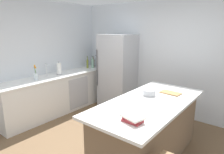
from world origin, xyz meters
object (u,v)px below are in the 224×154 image
(olive_oil_bottle, at_px, (87,63))
(refrigerator, at_px, (117,71))
(kitchen_island, at_px, (148,129))
(paper_towel_roll, at_px, (59,69))
(gin_bottle, at_px, (93,63))
(cutting_board, at_px, (170,93))
(sink_faucet, at_px, (47,70))
(flower_vase, at_px, (36,76))
(cookbook_stack, at_px, (133,118))
(soda_bottle, at_px, (96,62))
(syrup_bottle, at_px, (93,63))
(mixing_bowl, at_px, (149,93))

(olive_oil_bottle, bearing_deg, refrigerator, 8.32)
(kitchen_island, relative_size, paper_towel_roll, 6.74)
(gin_bottle, relative_size, olive_oil_bottle, 0.99)
(gin_bottle, height_order, cutting_board, gin_bottle)
(sink_faucet, xyz_separation_m, gin_bottle, (0.10, 1.38, -0.03))
(olive_oil_bottle, bearing_deg, sink_faucet, -89.31)
(kitchen_island, relative_size, refrigerator, 1.15)
(flower_vase, xyz_separation_m, paper_towel_roll, (-0.04, 0.63, 0.04))
(cookbook_stack, bearing_deg, sink_faucet, 165.47)
(paper_towel_roll, height_order, cookbook_stack, paper_towel_roll)
(paper_towel_roll, bearing_deg, soda_bottle, 89.34)
(sink_faucet, xyz_separation_m, paper_towel_roll, (0.04, 0.31, -0.02))
(sink_faucet, relative_size, cutting_board, 0.90)
(refrigerator, height_order, cookbook_stack, refrigerator)
(paper_towel_roll, relative_size, cookbook_stack, 1.07)
(soda_bottle, height_order, cutting_board, soda_bottle)
(soda_bottle, distance_m, gin_bottle, 0.20)
(syrup_bottle, bearing_deg, kitchen_island, -29.93)
(gin_bottle, distance_m, cutting_board, 2.74)
(kitchen_island, xyz_separation_m, olive_oil_bottle, (-2.63, 1.31, 0.56))
(soda_bottle, bearing_deg, mixing_bowl, -29.00)
(kitchen_island, height_order, cutting_board, cutting_board)
(soda_bottle, bearing_deg, syrup_bottle, -102.05)
(kitchen_island, xyz_separation_m, gin_bottle, (-2.51, 1.39, 0.57))
(mixing_bowl, bearing_deg, kitchen_island, -60.49)
(refrigerator, bearing_deg, flower_vase, -115.73)
(refrigerator, height_order, soda_bottle, refrigerator)
(refrigerator, height_order, mixing_bowl, refrigerator)
(kitchen_island, distance_m, cutting_board, 0.73)
(paper_towel_roll, xyz_separation_m, soda_bottle, (0.01, 1.26, -0.01))
(refrigerator, relative_size, cutting_board, 5.48)
(refrigerator, relative_size, soda_bottle, 5.63)
(sink_faucet, bearing_deg, kitchen_island, -0.26)
(soda_bottle, distance_m, syrup_bottle, 0.10)
(refrigerator, distance_m, cookbook_stack, 2.84)
(kitchen_island, height_order, refrigerator, refrigerator)
(olive_oil_bottle, bearing_deg, cookbook_stack, -35.82)
(paper_towel_roll, bearing_deg, refrigerator, 51.80)
(paper_towel_roll, bearing_deg, syrup_bottle, 90.30)
(olive_oil_bottle, bearing_deg, gin_bottle, 34.96)
(paper_towel_roll, relative_size, olive_oil_bottle, 0.94)
(gin_bottle, bearing_deg, refrigerator, 3.90)
(soda_bottle, bearing_deg, cookbook_stack, -40.04)
(gin_bottle, xyz_separation_m, cookbook_stack, (2.68, -2.10, -0.07))
(soda_bottle, distance_m, cookbook_stack, 3.56)
(paper_towel_roll, xyz_separation_m, gin_bottle, (0.06, 1.07, -0.00))
(refrigerator, bearing_deg, cutting_board, -26.65)
(refrigerator, xyz_separation_m, syrup_bottle, (-0.89, 0.04, 0.11))
(kitchen_island, distance_m, mixing_bowl, 0.57)
(paper_towel_roll, distance_m, cutting_board, 2.68)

